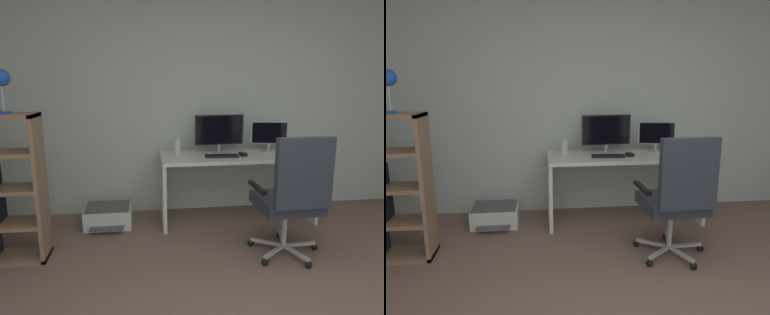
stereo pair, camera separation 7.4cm
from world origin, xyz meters
The scene contains 10 objects.
wall_back centered at (0.00, 2.76, 1.28)m, with size 5.32×0.10×2.55m, color silver.
desk centered at (0.28, 2.32, 0.55)m, with size 1.63×0.65×0.73m.
monitor_main centered at (0.10, 2.43, 0.97)m, with size 0.53×0.18×0.41m.
monitor_secondary centered at (0.66, 2.43, 0.92)m, with size 0.40×0.18×0.33m.
keyboard centered at (0.09, 2.23, 0.74)m, with size 0.34×0.13×0.02m, color black.
computer_mouse centered at (0.32, 2.25, 0.75)m, with size 0.06×0.10×0.03m, color black.
desktop_speaker centered at (-0.36, 2.38, 0.81)m, with size 0.07×0.07×0.17m, color silver.
office_chair centered at (0.50, 1.38, 0.58)m, with size 0.63×0.64×1.09m.
desk_lamp centered at (-1.79, 1.70, 1.50)m, with size 0.13×0.13×0.34m.
printer centered at (-1.10, 2.31, 0.11)m, with size 0.48×0.43×0.22m.
Camera 1 is at (-0.70, -1.27, 1.52)m, focal length 33.05 mm.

